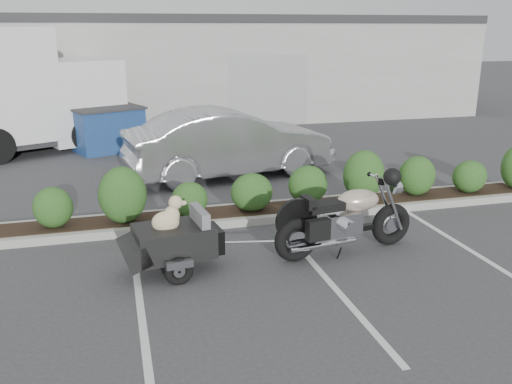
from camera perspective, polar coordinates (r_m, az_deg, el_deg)
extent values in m
plane|color=#38383A|center=(8.41, -2.08, -7.99)|extent=(90.00, 90.00, 0.00)
cube|color=#9E9E93|center=(10.59, 0.53, -2.18)|extent=(12.00, 1.00, 0.15)
cube|color=#9EA099|center=(24.55, -11.26, 13.01)|extent=(26.00, 10.00, 4.00)
torus|color=black|center=(8.54, 4.22, -5.01)|extent=(0.75, 0.28, 0.73)
torus|color=black|center=(9.44, 14.01, -3.31)|extent=(0.75, 0.28, 0.73)
cylinder|color=silver|center=(8.54, 4.22, -5.01)|extent=(0.32, 0.17, 0.30)
cylinder|color=silver|center=(9.44, 14.01, -3.31)|extent=(0.27, 0.14, 0.26)
cylinder|color=silver|center=(9.18, 14.20, -1.24)|extent=(0.47, 0.12, 0.96)
cylinder|color=silver|center=(9.35, 13.42, -0.86)|extent=(0.47, 0.12, 0.96)
cylinder|color=silver|center=(9.05, 13.10, 1.30)|extent=(0.14, 0.76, 0.04)
cylinder|color=silver|center=(9.27, 14.56, 0.45)|extent=(0.16, 0.21, 0.20)
sphere|color=black|center=(8.74, 14.14, 1.56)|extent=(0.32, 0.32, 0.28)
cube|color=silver|center=(8.86, 8.97, -3.23)|extent=(0.64, 0.45, 0.37)
cube|color=black|center=(8.96, 9.52, -3.98)|extent=(0.98, 0.24, 0.09)
ellipsoid|color=#BFAE99|center=(8.90, 10.68, -0.86)|extent=(0.76, 0.50, 0.36)
cube|color=black|center=(8.59, 7.21, -1.49)|extent=(0.63, 0.40, 0.13)
cube|color=black|center=(8.42, 5.50, -1.11)|extent=(0.17, 0.34, 0.17)
cylinder|color=silver|center=(8.58, 7.08, -5.54)|extent=(1.14, 0.25, 0.10)
cylinder|color=silver|center=(8.89, 5.84, -4.66)|extent=(1.14, 0.25, 0.10)
cube|color=black|center=(8.30, 6.54, -3.97)|extent=(0.39, 0.20, 0.33)
cube|color=black|center=(8.21, -8.64, -5.10)|extent=(1.23, 0.93, 0.46)
cube|color=slate|center=(8.21, -5.94, -2.82)|extent=(0.22, 0.68, 0.33)
cube|color=slate|center=(8.18, -8.31, -4.31)|extent=(0.84, 0.77, 0.04)
cube|color=black|center=(8.14, -12.72, -6.13)|extent=(0.51, 0.83, 0.40)
cube|color=black|center=(8.38, -4.59, -4.88)|extent=(0.29, 0.57, 0.37)
torus|color=black|center=(7.91, -8.11, -8.27)|extent=(0.44, 0.17, 0.42)
torus|color=black|center=(8.72, -9.65, -5.88)|extent=(0.44, 0.17, 0.42)
cube|color=silver|center=(7.81, -8.05, -7.57)|extent=(0.40, 0.14, 0.11)
cube|color=silver|center=(8.72, -9.77, -4.96)|extent=(0.40, 0.14, 0.11)
cylinder|color=black|center=(8.32, -8.92, -7.02)|extent=(0.17, 0.97, 0.04)
cylinder|color=silver|center=(8.49, -2.90, -5.12)|extent=(0.65, 0.13, 0.04)
ellipsoid|color=beige|center=(8.09, -9.50, -3.13)|extent=(0.44, 0.33, 0.33)
ellipsoid|color=beige|center=(8.09, -8.86, -2.46)|extent=(0.26, 0.25, 0.30)
sphere|color=beige|center=(8.04, -8.47, -1.09)|extent=(0.23, 0.23, 0.21)
ellipsoid|color=beige|center=(8.07, -7.79, -1.16)|extent=(0.16, 0.11, 0.08)
sphere|color=black|center=(8.08, -7.35, -1.11)|extent=(0.04, 0.04, 0.04)
ellipsoid|color=beige|center=(7.97, -8.67, -1.11)|extent=(0.06, 0.05, 0.11)
ellipsoid|color=beige|center=(8.08, -8.88, -0.86)|extent=(0.06, 0.05, 0.11)
cylinder|color=beige|center=(8.10, -8.46, -3.95)|extent=(0.05, 0.05, 0.13)
cylinder|color=beige|center=(8.22, -8.68, -3.65)|extent=(0.05, 0.05, 0.13)
imported|color=#AFAEB6|center=(13.38, -2.82, 5.22)|extent=(5.28, 2.59, 1.67)
cube|color=navy|center=(16.77, -15.27, 6.31)|extent=(2.21, 1.86, 1.25)
cube|color=#2D2D30|center=(16.67, -15.45, 8.49)|extent=(2.34, 1.99, 0.06)
cube|color=silver|center=(17.95, -18.41, 9.19)|extent=(3.07, 3.24, 2.45)
cube|color=black|center=(18.00, -18.31, 8.14)|extent=(0.93, 1.97, 1.11)
cylinder|color=black|center=(16.88, -17.34, 5.78)|extent=(1.04, 0.69, 1.00)
cylinder|color=black|center=(19.15, -20.10, 6.76)|extent=(1.04, 0.69, 1.00)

